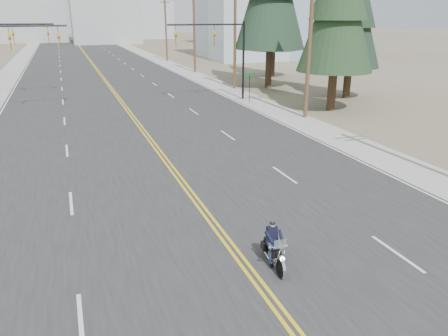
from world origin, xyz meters
TOP-DOWN VIEW (x-y plane):
  - road at (0.00, 70.00)m, footprint 20.00×200.00m
  - sidewalk_left at (-11.50, 70.00)m, footprint 3.00×200.00m
  - sidewalk_right at (11.50, 70.00)m, footprint 3.00×200.00m
  - traffic_mast_left at (-8.98, 32.00)m, footprint 7.10×0.26m
  - traffic_mast_right at (8.98, 32.00)m, footprint 7.10×0.26m
  - traffic_mast_far at (-9.31, 40.00)m, footprint 6.10×0.26m
  - street_sign at (10.80, 30.00)m, footprint 0.90×0.06m
  - utility_pole_b at (12.50, 23.00)m, footprint 2.20×0.30m
  - utility_pole_c at (12.50, 38.00)m, footprint 2.20×0.30m
  - utility_pole_d at (12.50, 53.00)m, footprint 2.20×0.30m
  - utility_pole_e at (12.50, 70.00)m, footprint 2.20×0.30m
  - glass_building at (32.00, 70.00)m, footprint 24.00×16.00m
  - haze_bldg_b at (8.00, 125.00)m, footprint 18.00×14.00m
  - haze_bldg_c at (40.00, 110.00)m, footprint 16.00×12.00m
  - haze_bldg_e at (25.00, 150.00)m, footprint 14.00×14.00m
  - motorcyclist at (0.85, 4.76)m, footprint 1.01×1.90m
  - conifer_mid at (20.47, 29.13)m, footprint 5.40×5.40m

SIDE VIEW (x-z plane):
  - road at x=0.00m, z-range 0.00..0.01m
  - sidewalk_left at x=-11.50m, z-range 0.00..0.01m
  - sidewalk_right at x=11.50m, z-range 0.00..0.01m
  - motorcyclist at x=0.85m, z-range 0.00..1.42m
  - street_sign at x=10.80m, z-range 0.49..3.12m
  - traffic_mast_far at x=-9.31m, z-range 1.37..8.37m
  - traffic_mast_left at x=-8.98m, z-range 1.44..8.44m
  - traffic_mast_right at x=8.98m, z-range 1.44..8.44m
  - utility_pole_c at x=12.50m, z-range 0.23..11.23m
  - utility_pole_e at x=12.50m, z-range 0.23..11.23m
  - utility_pole_b at x=12.50m, z-range 0.23..11.73m
  - utility_pole_d at x=12.50m, z-range 0.23..11.73m
  - haze_bldg_e at x=25.00m, z-range 0.00..12.00m
  - haze_bldg_b at x=8.00m, z-range 0.00..14.00m
  - conifer_mid at x=20.47m, z-range 1.06..15.48m
  - haze_bldg_c at x=40.00m, z-range 0.00..18.00m
  - glass_building at x=32.00m, z-range 0.00..20.00m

